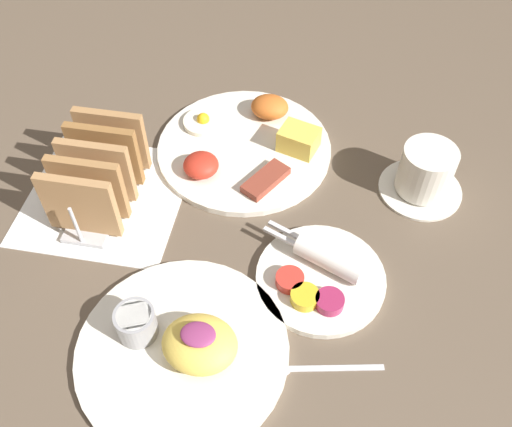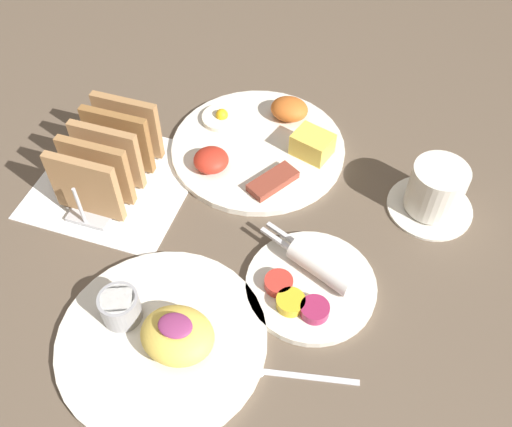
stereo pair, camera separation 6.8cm
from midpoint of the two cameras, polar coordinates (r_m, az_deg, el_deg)
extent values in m
plane|color=brown|center=(0.76, -3.13, -3.81)|extent=(3.00, 3.00, 0.00)
cube|color=white|center=(0.86, -11.70, 3.04)|extent=(0.22, 0.22, 0.00)
cylinder|color=silver|center=(0.89, 2.43, 6.46)|extent=(0.27, 0.27, 0.01)
cube|color=#E5C64C|center=(0.87, 7.93, 6.75)|extent=(0.07, 0.06, 0.04)
ellipsoid|color=#C66023|center=(0.92, 5.50, 10.26)|extent=(0.06, 0.05, 0.03)
cylinder|color=#F4EACC|center=(0.92, -1.29, 9.44)|extent=(0.06, 0.06, 0.01)
sphere|color=yellow|center=(0.92, -1.29, 9.72)|extent=(0.02, 0.02, 0.02)
ellipsoid|color=red|center=(0.84, -2.19, 5.25)|extent=(0.05, 0.05, 0.03)
cube|color=brown|center=(0.82, 4.07, 3.12)|extent=(0.07, 0.08, 0.01)
cylinder|color=silver|center=(0.73, 8.19, -7.31)|extent=(0.17, 0.17, 0.01)
cylinder|color=red|center=(0.72, 5.03, -7.12)|extent=(0.04, 0.04, 0.01)
cylinder|color=gold|center=(0.70, 6.29, -8.97)|extent=(0.04, 0.04, 0.01)
cylinder|color=#99234C|center=(0.70, 8.71, -9.65)|extent=(0.04, 0.04, 0.01)
cylinder|color=white|center=(0.73, 9.34, -5.37)|extent=(0.10, 0.07, 0.03)
cube|color=silver|center=(0.74, 4.66, -2.72)|extent=(0.05, 0.03, 0.00)
cube|color=silver|center=(0.75, 5.23, -2.17)|extent=(0.05, 0.03, 0.00)
cylinder|color=silver|center=(0.69, -6.55, -12.61)|extent=(0.25, 0.25, 0.01)
ellipsoid|color=#EAC651|center=(0.67, -4.92, -12.22)|extent=(0.09, 0.08, 0.04)
ellipsoid|color=#8C3366|center=(0.65, -5.06, -11.29)|extent=(0.04, 0.03, 0.01)
cylinder|color=#99999E|center=(0.69, -10.67, -9.37)|extent=(0.05, 0.05, 0.04)
cylinder|color=white|center=(0.68, -10.87, -8.69)|extent=(0.04, 0.04, 0.01)
cube|color=#B7B7BC|center=(0.85, -11.75, 3.24)|extent=(0.06, 0.18, 0.01)
cube|color=#AB7D4F|center=(0.78, -14.35, 2.47)|extent=(0.10, 0.01, 0.10)
cube|color=#9D6F41|center=(0.80, -13.31, 4.10)|extent=(0.10, 0.01, 0.10)
cube|color=#A87A4C|center=(0.82, -12.31, 5.65)|extent=(0.10, 0.01, 0.10)
cube|color=olive|center=(0.84, -11.36, 7.14)|extent=(0.10, 0.01, 0.10)
cube|color=#A37547|center=(0.86, -10.44, 8.55)|extent=(0.10, 0.01, 0.10)
cylinder|color=#B7B7BC|center=(0.78, -14.88, 0.61)|extent=(0.01, 0.01, 0.07)
cylinder|color=#B7B7BC|center=(0.88, -9.70, 8.78)|extent=(0.01, 0.01, 0.07)
cylinder|color=silver|center=(0.85, 19.19, 0.56)|extent=(0.12, 0.12, 0.01)
cylinder|color=silver|center=(0.82, 19.88, 2.30)|extent=(0.08, 0.08, 0.07)
cylinder|color=#381E0F|center=(0.80, 20.45, 3.72)|extent=(0.06, 0.06, 0.01)
cube|color=silver|center=(0.68, 8.54, -16.02)|extent=(0.11, 0.03, 0.00)
ellipsoid|color=silver|center=(0.68, 2.86, -15.50)|extent=(0.02, 0.02, 0.01)
camera|label=1|loc=(0.03, -87.44, 3.12)|focal=40.00mm
camera|label=2|loc=(0.03, 92.56, -3.12)|focal=40.00mm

